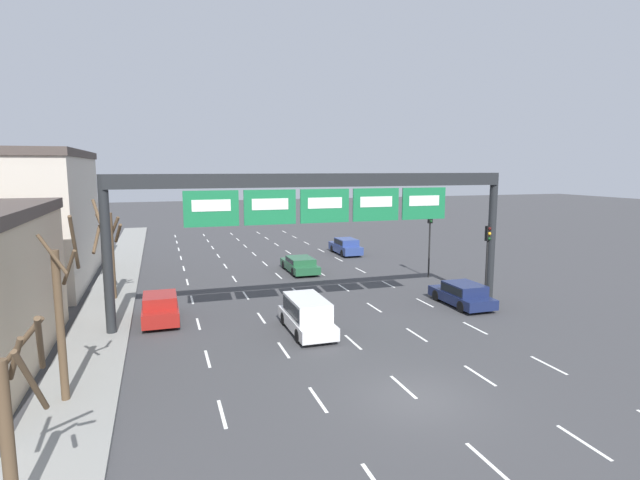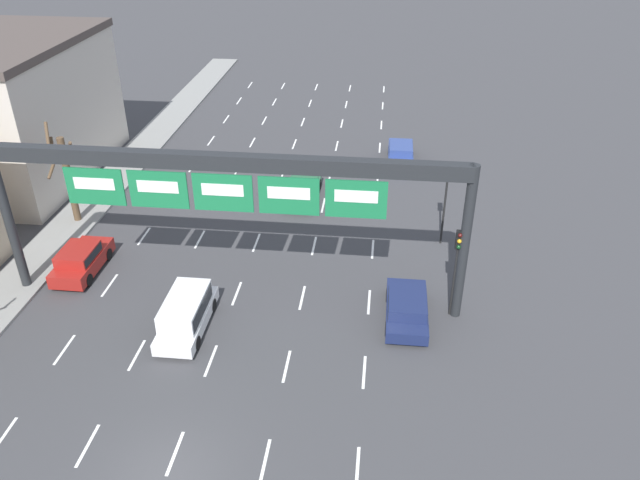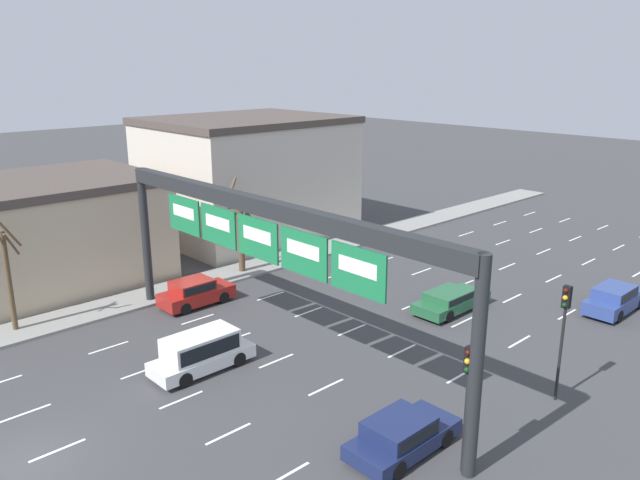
% 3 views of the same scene
% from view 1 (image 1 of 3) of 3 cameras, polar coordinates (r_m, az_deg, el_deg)
% --- Properties ---
extents(ground_plane, '(220.00, 220.00, 0.00)m').
position_cam_1_polar(ground_plane, '(18.58, 10.96, -17.39)').
color(ground_plane, '#3D3D3F').
extents(sidewalk_left, '(2.80, 110.00, 0.15)m').
position_cam_1_polar(sidewalk_left, '(16.88, -27.87, -20.75)').
color(sidewalk_left, gray).
rests_on(sidewalk_left, ground_plane).
extents(lane_dashes, '(13.32, 67.00, 0.01)m').
position_cam_1_polar(lane_dashes, '(30.36, -1.50, -7.00)').
color(lane_dashes, white).
rests_on(lane_dashes, ground_plane).
extents(sign_gantry, '(21.87, 0.70, 7.70)m').
position_cam_1_polar(sign_gantry, '(26.40, 0.35, 4.69)').
color(sign_gantry, '#232628').
rests_on(sign_gantry, ground_plane).
extents(car_red, '(1.84, 4.16, 1.50)m').
position_cam_1_polar(car_red, '(27.59, -17.80, -7.28)').
color(car_red, maroon).
rests_on(car_red, ground_plane).
extents(suv_white, '(1.82, 4.65, 1.73)m').
position_cam_1_polar(suv_white, '(24.63, -1.51, -8.35)').
color(suv_white, silver).
rests_on(suv_white, ground_plane).
extents(car_blue, '(1.80, 4.59, 1.48)m').
position_cam_1_polar(car_blue, '(46.45, 2.96, -0.67)').
color(car_blue, navy).
rests_on(car_blue, ground_plane).
extents(car_navy, '(1.93, 4.39, 1.36)m').
position_cam_1_polar(car_navy, '(30.40, 15.99, -5.90)').
color(car_navy, '#19234C').
rests_on(car_navy, ground_plane).
extents(car_green, '(1.97, 4.85, 1.18)m').
position_cam_1_polar(car_green, '(38.51, -2.30, -2.74)').
color(car_green, '#235B38').
rests_on(car_green, ground_plane).
extents(traffic_light_near_gantry, '(0.30, 0.35, 4.91)m').
position_cam_1_polar(traffic_light_near_gantry, '(37.05, 12.46, 1.08)').
color(traffic_light_near_gantry, black).
rests_on(traffic_light_near_gantry, ground_plane).
extents(traffic_light_mid_block, '(0.30, 0.35, 4.54)m').
position_cam_1_polar(traffic_light_mid_block, '(31.62, 18.61, -0.81)').
color(traffic_light_mid_block, black).
rests_on(traffic_light_mid_block, ground_plane).
extents(tree_bare_closest, '(1.74, 1.87, 6.01)m').
position_cam_1_polar(tree_bare_closest, '(32.39, -22.94, -0.96)').
color(tree_bare_closest, brown).
rests_on(tree_bare_closest, sidewalk_left).
extents(tree_bare_second, '(1.12, 1.32, 6.36)m').
position_cam_1_polar(tree_bare_second, '(18.91, -27.46, -7.51)').
color(tree_bare_second, brown).
rests_on(tree_bare_second, sidewalk_left).
extents(tree_bare_third, '(1.51, 1.77, 4.82)m').
position_cam_1_polar(tree_bare_third, '(13.48, -31.80, -16.51)').
color(tree_bare_third, brown).
rests_on(tree_bare_third, sidewalk_left).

